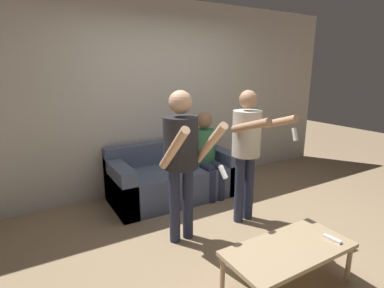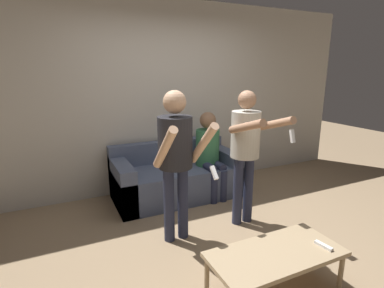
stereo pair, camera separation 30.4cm
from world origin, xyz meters
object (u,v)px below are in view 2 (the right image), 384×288
at_px(person_standing_left, 176,151).
at_px(remote_on_table, 324,246).
at_px(couch, 176,178).
at_px(coffee_table, 276,256).
at_px(person_standing_right, 246,144).
at_px(person_seated, 209,150).

xyz_separation_m(person_standing_left, remote_on_table, (0.79, -1.16, -0.59)).
xyz_separation_m(couch, coffee_table, (-0.01, -2.09, 0.06)).
bearing_deg(person_standing_left, couch, 68.18).
height_order(person_standing_right, coffee_table, person_standing_right).
relative_size(couch, person_seated, 1.45).
distance_m(person_standing_right, person_seated, 0.93).
relative_size(person_seated, coffee_table, 1.11).
xyz_separation_m(person_standing_left, person_standing_right, (0.83, -0.00, -0.02)).
distance_m(coffee_table, remote_on_table, 0.41).
height_order(coffee_table, remote_on_table, remote_on_table).
distance_m(couch, coffee_table, 2.09).
bearing_deg(couch, remote_on_table, -80.27).
distance_m(person_seated, remote_on_table, 2.06).
bearing_deg(couch, coffee_table, -90.35).
bearing_deg(person_standing_left, person_seated, 45.77).
bearing_deg(person_seated, coffee_table, -103.11).
distance_m(person_standing_left, remote_on_table, 1.53).
bearing_deg(person_standing_right, person_seated, 88.73).
relative_size(person_seated, remote_on_table, 7.72).
xyz_separation_m(couch, person_seated, (0.44, -0.16, 0.39)).
distance_m(couch, person_seated, 0.61).
bearing_deg(coffee_table, remote_on_table, -15.51).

